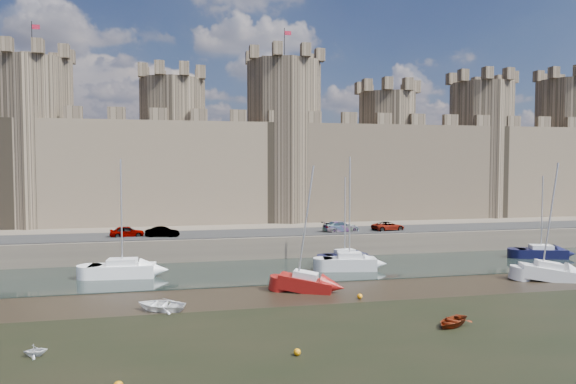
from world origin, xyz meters
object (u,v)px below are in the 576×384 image
at_px(sailboat_0, 122,269).
at_px(sailboat_3, 541,252).
at_px(sailboat_4, 306,282).
at_px(car_2, 341,227).
at_px(car_3, 388,226).
at_px(car_1, 162,232).
at_px(sailboat_2, 349,262).
at_px(car_0, 127,232).
at_px(sailboat_5, 549,272).
at_px(sailboat_1, 345,257).

xyz_separation_m(sailboat_0, sailboat_3, (45.41, 0.67, -0.11)).
xyz_separation_m(sailboat_0, sailboat_4, (15.57, -8.59, -0.08)).
bearing_deg(sailboat_3, car_2, 174.23).
xyz_separation_m(car_3, sailboat_0, (-30.44, -9.03, -2.22)).
bearing_deg(sailboat_4, sailboat_3, 41.75).
relative_size(car_1, car_3, 0.89).
relative_size(car_3, sailboat_0, 0.37).
xyz_separation_m(sailboat_0, sailboat_2, (21.89, -1.32, 0.03)).
distance_m(car_3, sailboat_3, 17.31).
xyz_separation_m(car_0, sailboat_5, (38.94, -19.17, -2.36)).
height_order(sailboat_1, sailboat_2, sailboat_2).
bearing_deg(car_0, sailboat_4, -145.44).
bearing_deg(sailboat_2, sailboat_4, -120.88).
distance_m(car_3, sailboat_5, 20.05).
xyz_separation_m(car_1, sailboat_4, (12.17, -17.52, -2.33)).
bearing_deg(car_3, sailboat_4, 129.75).
xyz_separation_m(car_2, car_3, (6.03, -0.23, -0.09)).
relative_size(sailboat_1, sailboat_4, 0.87).
distance_m(car_0, car_3, 30.95).
height_order(car_3, sailboat_3, sailboat_3).
xyz_separation_m(car_3, sailboat_2, (-8.55, -10.35, -2.19)).
relative_size(sailboat_0, sailboat_3, 1.19).
bearing_deg(car_1, sailboat_5, -104.95).
height_order(car_2, sailboat_2, sailboat_2).
distance_m(car_2, sailboat_2, 11.12).
distance_m(car_2, sailboat_4, 20.07).
bearing_deg(sailboat_5, car_2, 147.35).
height_order(car_3, sailboat_1, sailboat_1).
distance_m(car_0, sailboat_1, 24.46).
height_order(car_1, sailboat_3, sailboat_3).
height_order(car_1, car_2, car_2).
bearing_deg(car_2, sailboat_4, 145.25).
xyz_separation_m(car_0, car_2, (24.91, -0.71, 0.03)).
bearing_deg(car_3, sailboat_3, -129.28).
distance_m(car_0, sailboat_3, 46.90).
xyz_separation_m(car_1, sailboat_3, (42.01, -8.26, -2.36)).
height_order(car_0, car_2, car_2).
relative_size(car_0, sailboat_5, 0.34).
bearing_deg(sailboat_5, sailboat_2, 174.66).
height_order(car_0, sailboat_3, sailboat_3).
height_order(car_1, sailboat_0, sailboat_0).
relative_size(sailboat_3, sailboat_4, 0.88).
relative_size(car_2, sailboat_5, 0.42).
bearing_deg(car_2, sailboat_3, -120.67).
xyz_separation_m(car_1, sailboat_0, (-3.41, -8.93, -2.25)).
xyz_separation_m(sailboat_1, sailboat_3, (22.78, -1.70, -0.01)).
relative_size(car_3, sailboat_3, 0.44).
bearing_deg(sailboat_0, car_2, 25.75).
distance_m(sailboat_0, sailboat_2, 21.93).
distance_m(sailboat_4, sailboat_5, 22.89).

